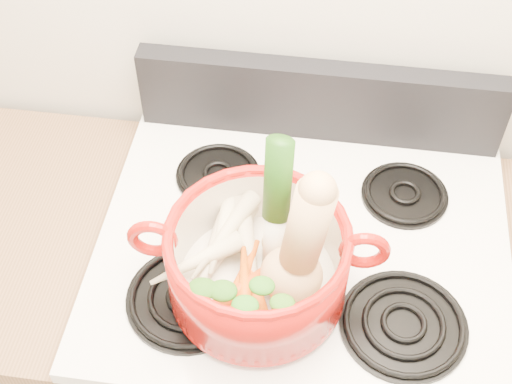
# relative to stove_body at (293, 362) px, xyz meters

# --- Properties ---
(stove_body) EXTENTS (0.76, 0.65, 0.92)m
(stove_body) POSITION_rel_stove_body_xyz_m (0.00, 0.00, 0.00)
(stove_body) COLOR white
(stove_body) RESTS_ON floor
(cooktop) EXTENTS (0.78, 0.67, 0.03)m
(cooktop) POSITION_rel_stove_body_xyz_m (0.00, 0.00, 0.47)
(cooktop) COLOR white
(cooktop) RESTS_ON stove_body
(control_backsplash) EXTENTS (0.76, 0.05, 0.18)m
(control_backsplash) POSITION_rel_stove_body_xyz_m (0.00, 0.30, 0.58)
(control_backsplash) COLOR black
(control_backsplash) RESTS_ON cooktop
(burner_front_left) EXTENTS (0.22, 0.22, 0.02)m
(burner_front_left) POSITION_rel_stove_body_xyz_m (-0.19, -0.16, 0.50)
(burner_front_left) COLOR black
(burner_front_left) RESTS_ON cooktop
(burner_front_right) EXTENTS (0.22, 0.22, 0.02)m
(burner_front_right) POSITION_rel_stove_body_xyz_m (0.19, -0.16, 0.50)
(burner_front_right) COLOR black
(burner_front_right) RESTS_ON cooktop
(burner_back_left) EXTENTS (0.17, 0.17, 0.02)m
(burner_back_left) POSITION_rel_stove_body_xyz_m (-0.19, 0.14, 0.50)
(burner_back_left) COLOR black
(burner_back_left) RESTS_ON cooktop
(burner_back_right) EXTENTS (0.17, 0.17, 0.02)m
(burner_back_right) POSITION_rel_stove_body_xyz_m (0.19, 0.14, 0.50)
(burner_back_right) COLOR black
(burner_back_right) RESTS_ON cooktop
(dutch_oven) EXTENTS (0.33, 0.33, 0.15)m
(dutch_oven) POSITION_rel_stove_body_xyz_m (-0.07, -0.13, 0.58)
(dutch_oven) COLOR #9C0F0A
(dutch_oven) RESTS_ON burner_front_left
(pot_handle_left) EXTENTS (0.09, 0.03, 0.09)m
(pot_handle_left) POSITION_rel_stove_body_xyz_m (-0.24, -0.14, 0.64)
(pot_handle_left) COLOR #9C0F0A
(pot_handle_left) RESTS_ON dutch_oven
(pot_handle_right) EXTENTS (0.09, 0.03, 0.09)m
(pot_handle_right) POSITION_rel_stove_body_xyz_m (0.10, -0.12, 0.64)
(pot_handle_right) COLOR #9C0F0A
(pot_handle_right) RESTS_ON dutch_oven
(squash) EXTENTS (0.15, 0.12, 0.28)m
(squash) POSITION_rel_stove_body_xyz_m (-0.01, -0.15, 0.67)
(squash) COLOR tan
(squash) RESTS_ON dutch_oven
(leek) EXTENTS (0.06, 0.08, 0.30)m
(leek) POSITION_rel_stove_body_xyz_m (-0.05, -0.09, 0.69)
(leek) COLOR white
(leek) RESTS_ON dutch_oven
(ginger) EXTENTS (0.11, 0.09, 0.05)m
(ginger) POSITION_rel_stove_body_xyz_m (-0.03, -0.06, 0.56)
(ginger) COLOR tan
(ginger) RESTS_ON dutch_oven
(parsnip_0) EXTENTS (0.11, 0.22, 0.06)m
(parsnip_0) POSITION_rel_stove_body_xyz_m (-0.14, -0.10, 0.56)
(parsnip_0) COLOR beige
(parsnip_0) RESTS_ON dutch_oven
(parsnip_1) EXTENTS (0.08, 0.20, 0.06)m
(parsnip_1) POSITION_rel_stove_body_xyz_m (-0.16, -0.13, 0.57)
(parsnip_1) COLOR beige
(parsnip_1) RESTS_ON dutch_oven
(parsnip_2) EXTENTS (0.11, 0.22, 0.07)m
(parsnip_2) POSITION_rel_stove_body_xyz_m (-0.09, -0.09, 0.58)
(parsnip_2) COLOR beige
(parsnip_2) RESTS_ON dutch_oven
(parsnip_3) EXTENTS (0.17, 0.13, 0.05)m
(parsnip_3) POSITION_rel_stove_body_xyz_m (-0.18, -0.13, 0.58)
(parsnip_3) COLOR #EEE5C2
(parsnip_3) RESTS_ON dutch_oven
(parsnip_4) EXTENTS (0.06, 0.21, 0.06)m
(parsnip_4) POSITION_rel_stove_body_xyz_m (-0.14, -0.05, 0.59)
(parsnip_4) COLOR #EDE6C1
(parsnip_4) RESTS_ON dutch_oven
(parsnip_5) EXTENTS (0.11, 0.19, 0.05)m
(parsnip_5) POSITION_rel_stove_body_xyz_m (-0.14, -0.08, 0.59)
(parsnip_5) COLOR beige
(parsnip_5) RESTS_ON dutch_oven
(carrot_0) EXTENTS (0.09, 0.16, 0.05)m
(carrot_0) POSITION_rel_stove_body_xyz_m (-0.08, -0.15, 0.56)
(carrot_0) COLOR #C55B09
(carrot_0) RESTS_ON dutch_oven
(carrot_1) EXTENTS (0.07, 0.17, 0.05)m
(carrot_1) POSITION_rel_stove_body_xyz_m (-0.09, -0.16, 0.57)
(carrot_1) COLOR #E0620B
(carrot_1) RESTS_ON dutch_oven
(carrot_2) EXTENTS (0.07, 0.17, 0.04)m
(carrot_2) POSITION_rel_stove_body_xyz_m (-0.03, -0.18, 0.57)
(carrot_2) COLOR #DC5B0B
(carrot_2) RESTS_ON dutch_oven
(carrot_3) EXTENTS (0.13, 0.15, 0.05)m
(carrot_3) POSITION_rel_stove_body_xyz_m (-0.09, -0.19, 0.58)
(carrot_3) COLOR #C64A09
(carrot_3) RESTS_ON dutch_oven
(carrot_4) EXTENTS (0.06, 0.17, 0.05)m
(carrot_4) POSITION_rel_stove_body_xyz_m (-0.08, -0.18, 0.58)
(carrot_4) COLOR #BD5909
(carrot_4) RESTS_ON dutch_oven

